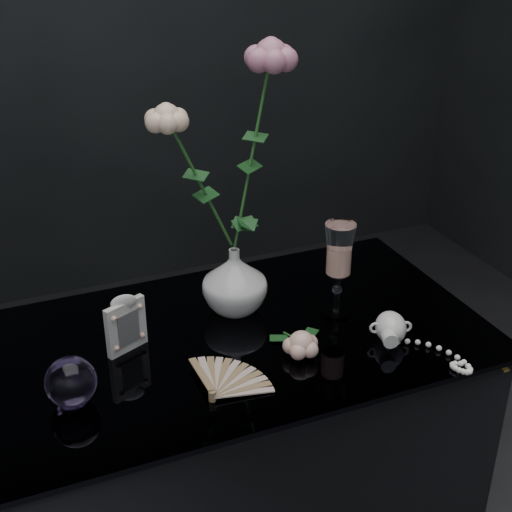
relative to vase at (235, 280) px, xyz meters
name	(u,v)px	position (x,y,z in m)	size (l,w,h in m)	color
table	(232,476)	(-0.05, -0.09, -0.45)	(1.05, 0.58, 0.76)	black
vase	(235,280)	(0.00, 0.00, 0.00)	(0.14, 0.14, 0.15)	silver
wine_glass	(338,270)	(0.19, -0.10, 0.03)	(0.06, 0.06, 0.21)	white
picture_frame	(126,323)	(-0.25, -0.06, -0.01)	(0.09, 0.07, 0.12)	silver
paperweight	(71,382)	(-0.38, -0.18, -0.03)	(0.09, 0.09, 0.09)	#A781D1
paper_fan	(212,395)	(-0.15, -0.27, -0.06)	(0.23, 0.18, 0.02)	beige
loose_rose	(301,344)	(0.06, -0.21, -0.05)	(0.12, 0.16, 0.05)	#FFB6A4
pearl_jar	(391,326)	(0.25, -0.23, -0.04)	(0.21, 0.22, 0.06)	white
roses	(231,151)	(0.00, 0.00, 0.29)	(0.30, 0.12, 0.47)	beige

